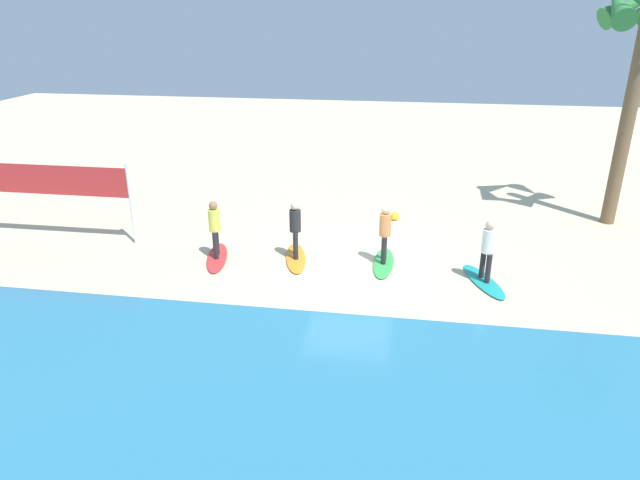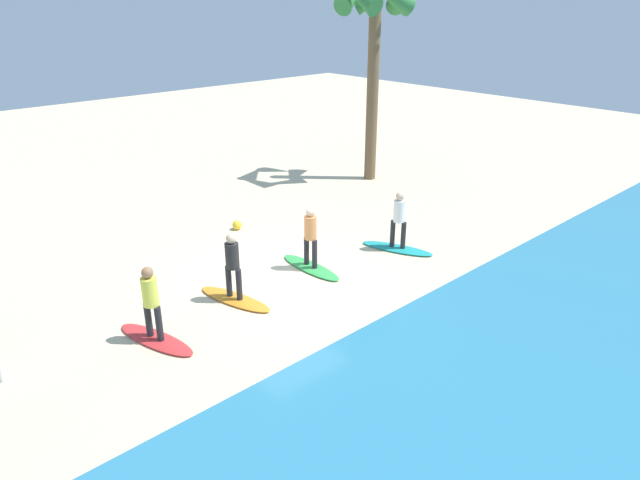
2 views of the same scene
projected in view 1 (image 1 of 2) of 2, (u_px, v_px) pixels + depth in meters
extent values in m
plane|color=beige|center=(350.00, 262.00, 15.96)|extent=(60.00, 60.00, 0.00)
ellipsoid|color=teal|center=(484.00, 281.00, 14.76)|extent=(1.26, 2.16, 0.09)
cylinder|color=#232328|center=(488.00, 269.00, 14.45)|extent=(0.14, 0.14, 0.78)
cylinder|color=#232328|center=(483.00, 264.00, 14.74)|extent=(0.14, 0.14, 0.78)
cylinder|color=white|center=(488.00, 241.00, 14.33)|extent=(0.32, 0.32, 0.62)
sphere|color=beige|center=(490.00, 225.00, 14.17)|extent=(0.24, 0.24, 0.24)
ellipsoid|color=green|center=(383.00, 263.00, 15.83)|extent=(0.57, 2.10, 0.09)
cylinder|color=#232328|center=(384.00, 251.00, 15.52)|extent=(0.14, 0.14, 0.78)
cylinder|color=#232328|center=(384.00, 246.00, 15.81)|extent=(0.14, 0.14, 0.78)
cylinder|color=#E58C4C|center=(385.00, 225.00, 15.40)|extent=(0.32, 0.32, 0.62)
sphere|color=beige|center=(386.00, 210.00, 15.24)|extent=(0.24, 0.24, 0.24)
ellipsoid|color=orange|center=(296.00, 258.00, 16.13)|extent=(1.02, 2.17, 0.09)
cylinder|color=#232328|center=(296.00, 246.00, 15.82)|extent=(0.14, 0.14, 0.78)
cylinder|color=#232328|center=(295.00, 242.00, 16.11)|extent=(0.14, 0.14, 0.78)
cylinder|color=#262628|center=(295.00, 221.00, 15.70)|extent=(0.32, 0.32, 0.62)
sphere|color=beige|center=(295.00, 206.00, 15.54)|extent=(0.24, 0.24, 0.24)
ellipsoid|color=red|center=(217.00, 257.00, 16.17)|extent=(1.04, 2.17, 0.09)
cylinder|color=#232328|center=(215.00, 246.00, 15.85)|extent=(0.14, 0.14, 0.78)
cylinder|color=#232328|center=(216.00, 241.00, 16.15)|extent=(0.14, 0.14, 0.78)
cylinder|color=#E0E04C|center=(214.00, 220.00, 15.74)|extent=(0.32, 0.32, 0.62)
sphere|color=#9E704C|center=(213.00, 206.00, 15.57)|extent=(0.24, 0.24, 0.24)
cylinder|color=silver|center=(131.00, 205.00, 16.77)|extent=(0.10, 0.10, 2.50)
cylinder|color=brown|center=(626.00, 126.00, 17.72)|extent=(0.44, 0.44, 6.46)
cone|color=#2D7538|center=(618.00, 6.00, 16.53)|extent=(0.70, 1.93, 1.40)
cone|color=#2D7538|center=(631.00, 6.00, 17.22)|extent=(2.05, 1.26, 1.40)
sphere|color=yellow|center=(395.00, 216.00, 19.08)|extent=(0.29, 0.29, 0.29)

